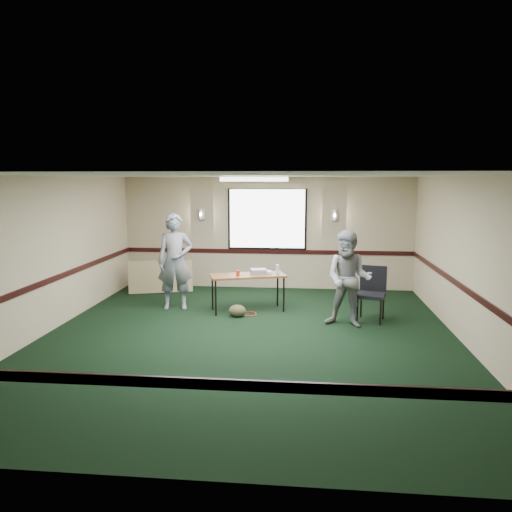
# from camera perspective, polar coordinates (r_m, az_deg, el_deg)

# --- Properties ---
(ground) EXTENTS (8.00, 8.00, 0.00)m
(ground) POSITION_cam_1_polar(r_m,az_deg,el_deg) (8.46, -0.89, -9.41)
(ground) COLOR black
(ground) RESTS_ON ground
(room_shell) EXTENTS (8.00, 8.02, 8.00)m
(room_shell) POSITION_cam_1_polar(r_m,az_deg,el_deg) (10.20, 0.46, 2.81)
(room_shell) COLOR tan
(room_shell) RESTS_ON ground
(folding_table) EXTENTS (1.60, 1.03, 0.75)m
(folding_table) POSITION_cam_1_polar(r_m,az_deg,el_deg) (10.02, -0.95, -2.44)
(folding_table) COLOR brown
(folding_table) RESTS_ON ground
(projector) EXTENTS (0.36, 0.32, 0.10)m
(projector) POSITION_cam_1_polar(r_m,az_deg,el_deg) (10.05, 0.29, -1.79)
(projector) COLOR gray
(projector) RESTS_ON folding_table
(game_console) EXTENTS (0.24, 0.22, 0.05)m
(game_console) POSITION_cam_1_polar(r_m,az_deg,el_deg) (10.14, 1.20, -1.85)
(game_console) COLOR white
(game_console) RESTS_ON folding_table
(red_cup) EXTENTS (0.07, 0.07, 0.11)m
(red_cup) POSITION_cam_1_polar(r_m,az_deg,el_deg) (9.86, -2.08, -1.98)
(red_cup) COLOR red
(red_cup) RESTS_ON folding_table
(water_bottle) EXTENTS (0.06, 0.06, 0.21)m
(water_bottle) POSITION_cam_1_polar(r_m,az_deg,el_deg) (10.00, 2.48, -1.55)
(water_bottle) COLOR #90D2ED
(water_bottle) RESTS_ON folding_table
(duffel_bag) EXTENTS (0.41, 0.36, 0.24)m
(duffel_bag) POSITION_cam_1_polar(r_m,az_deg,el_deg) (9.72, -2.16, -6.27)
(duffel_bag) COLOR #403724
(duffel_bag) RESTS_ON ground
(cable_coil) EXTENTS (0.42, 0.42, 0.02)m
(cable_coil) POSITION_cam_1_polar(r_m,az_deg,el_deg) (9.90, -0.94, -6.63)
(cable_coil) COLOR red
(cable_coil) RESTS_ON ground
(folded_table) EXTENTS (1.48, 0.63, 0.76)m
(folded_table) POSITION_cam_1_polar(r_m,az_deg,el_deg) (11.93, -10.84, -2.32)
(folded_table) COLOR tan
(folded_table) RESTS_ON ground
(conference_chair) EXTENTS (0.61, 0.63, 1.02)m
(conference_chair) POSITION_cam_1_polar(r_m,az_deg,el_deg) (9.65, 13.11, -3.68)
(conference_chair) COLOR black
(conference_chair) RESTS_ON ground
(person_left) EXTENTS (0.79, 0.60, 1.96)m
(person_left) POSITION_cam_1_polar(r_m,az_deg,el_deg) (10.30, -9.22, -0.62)
(person_left) COLOR #3A5081
(person_left) RESTS_ON ground
(person_right) EXTENTS (0.99, 0.86, 1.74)m
(person_right) POSITION_cam_1_polar(r_m,az_deg,el_deg) (9.10, 10.55, -2.59)
(person_right) COLOR #7F90C5
(person_right) RESTS_ON ground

